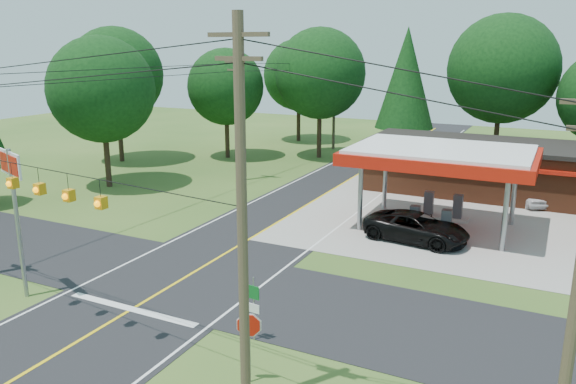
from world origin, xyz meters
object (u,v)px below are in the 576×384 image
at_px(sedan_car, 528,194).
at_px(octagonal_stop_sign, 249,331).
at_px(gas_canopy, 441,158).
at_px(suv_car, 416,228).
at_px(big_stop_sign, 13,189).

relative_size(sedan_car, octagonal_stop_sign, 1.64).
xyz_separation_m(gas_canopy, sedan_car, (4.57, 8.00, -3.58)).
xyz_separation_m(suv_car, octagonal_stop_sign, (-1.50, -15.91, 1.04)).
bearing_deg(gas_canopy, big_stop_sign, -128.43).
xyz_separation_m(big_stop_sign, octagonal_stop_sign, (12.00, -1.27, -2.99)).
distance_m(sedan_car, big_stop_sign, 31.93).
bearing_deg(suv_car, big_stop_sign, 144.58).
xyz_separation_m(gas_canopy, suv_car, (-0.50, -3.00, -3.47)).
bearing_deg(gas_canopy, octagonal_stop_sign, -96.04).
distance_m(suv_car, big_stop_sign, 20.32).
relative_size(gas_canopy, big_stop_sign, 1.62).
relative_size(suv_car, octagonal_stop_sign, 2.34).
xyz_separation_m(gas_canopy, big_stop_sign, (-14.00, -17.65, 0.56)).
relative_size(suv_car, big_stop_sign, 0.88).
height_order(suv_car, octagonal_stop_sign, octagonal_stop_sign).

